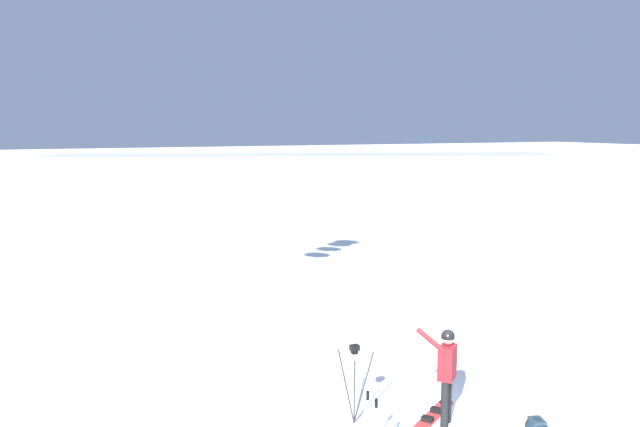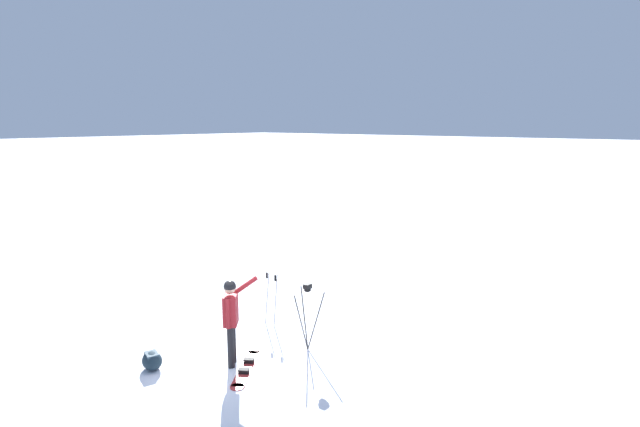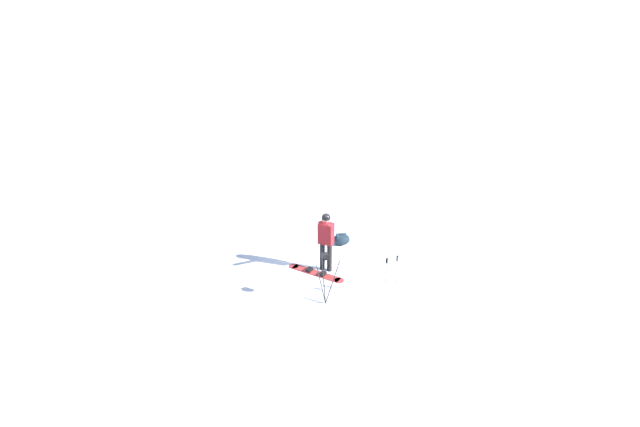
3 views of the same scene
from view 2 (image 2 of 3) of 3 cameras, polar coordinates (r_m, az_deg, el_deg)
The scene contains 6 objects.
ground_plane at distance 10.95m, azimuth -10.36°, elevation -16.21°, with size 300.00×300.00×0.00m, color white.
snowboarder at distance 10.46m, azimuth -9.92°, elevation -10.94°, with size 0.55×0.76×1.80m.
snowboard at distance 10.71m, azimuth -8.23°, elevation -16.65°, with size 1.10×1.51×0.10m.
gear_bag_large at distance 11.02m, azimuth -18.28°, elevation -15.33°, with size 0.61×0.52×0.35m.
camera_tripod at distance 10.98m, azimuth -1.43°, elevation -10.03°, with size 0.69×0.55×1.48m.
ski_poles at distance 12.45m, azimuth -5.47°, elevation -8.64°, with size 0.36×0.16×1.25m.
Camera 2 is at (-7.52, 6.30, 4.86)m, focal length 28.60 mm.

